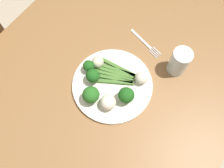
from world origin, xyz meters
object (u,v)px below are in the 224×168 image
Objects in this scene: cauliflower_right at (141,78)px; broccoli_left at (88,67)px; cauliflower_edge at (98,62)px; cauliflower_near_center at (108,102)px; broccoli_front at (126,95)px; broccoli_back_right at (93,76)px; dining_table at (106,91)px; broccoli_front_left at (91,95)px; water_glass at (179,62)px; fork at (145,43)px; plate at (112,85)px; asparagus_bundle at (115,74)px.

broccoli_left is at bearing -68.09° from cauliflower_right.
cauliflower_near_center is (0.11, 0.12, 0.01)m from cauliflower_edge.
broccoli_front is 1.12× the size of broccoli_back_right.
dining_table is 0.18m from cauliflower_near_center.
broccoli_back_right reaches higher than cauliflower_right.
broccoli_front_left is 0.19m from cauliflower_right.
broccoli_front is at bearing 143.40° from cauliflower_near_center.
cauliflower_edge is 0.30m from water_glass.
broccoli_back_right is 1.30× the size of cauliflower_right.
broccoli_back_right reaches higher than dining_table.
water_glass reaches higher than broccoli_front_left.
broccoli_front_left reaches higher than fork.
broccoli_front_left reaches higher than cauliflower_right.
water_glass reaches higher than dining_table.
dining_table is at bearing -94.26° from plate.
asparagus_bundle is at bearing 89.96° from cauliflower_edge.
broccoli_front_left is 1.31× the size of cauliflower_near_center.
broccoli_left is 0.26m from fork.
dining_table is 0.26m from fork.
cauliflower_edge is at bearing -109.49° from broccoli_front.
cauliflower_near_center is (-0.01, 0.06, -0.01)m from broccoli_front_left.
dining_table is at bearing -138.38° from cauliflower_near_center.
cauliflower_right is at bearing 122.99° from broccoli_back_right.
broccoli_front is (0.06, 0.08, 0.03)m from asparagus_bundle.
dining_table is at bearing -176.42° from broccoli_front_left.
water_glass is at bearing 140.56° from plate.
fork is at bearing -175.19° from cauliflower_near_center.
cauliflower_near_center is at bearing -25.70° from water_glass.
cauliflower_edge is 0.17m from cauliflower_near_center.
cauliflower_right is 0.15m from cauliflower_near_center.
broccoli_front reaches higher than cauliflower_right.
broccoli_back_right is at bearing -53.22° from dining_table.
broccoli_left is 1.11× the size of cauliflower_right.
cauliflower_edge is (-0.12, -0.06, -0.02)m from broccoli_front_left.
broccoli_front is 0.14m from broccoli_back_right.
dining_table is 0.20m from cauliflower_right.
fork is (-0.30, -0.03, -0.04)m from cauliflower_near_center.
cauliflower_edge is at bearing -57.76° from water_glass.
broccoli_front is 0.09m from cauliflower_right.
cauliflower_near_center is at bearing -68.68° from fork.
broccoli_front_left is (0.12, -0.02, 0.04)m from asparagus_bundle.
broccoli_front_left is at bearing -77.14° from cauliflower_near_center.
broccoli_front_left is at bearing -33.93° from water_glass.
broccoli_front_left is 0.06m from cauliflower_near_center.
broccoli_left is 0.04m from cauliflower_edge.
broccoli_back_right is (0.02, -0.07, 0.04)m from plate.
broccoli_left reaches higher than asparagus_bundle.
water_glass reaches higher than cauliflower_near_center.
water_glass is (-0.28, 0.19, -0.00)m from broccoli_front_left.
cauliflower_right is 0.15m from water_glass.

